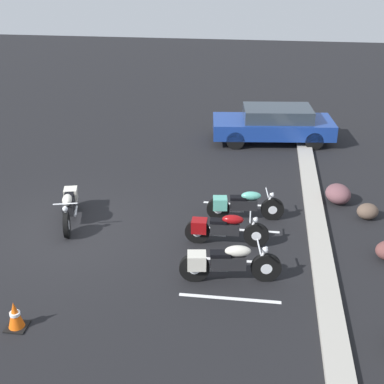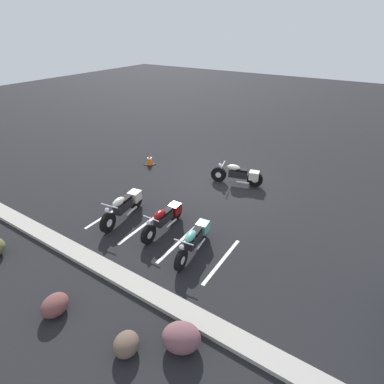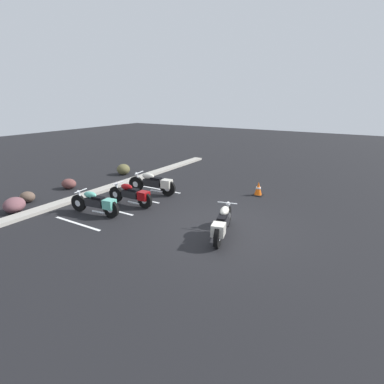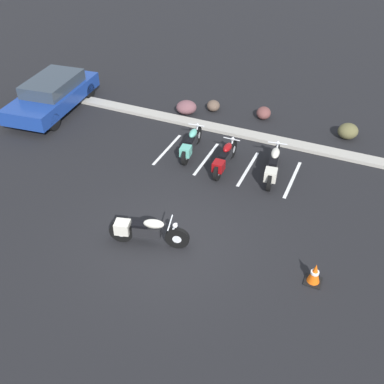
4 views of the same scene
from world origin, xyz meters
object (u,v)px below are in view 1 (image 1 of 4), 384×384
landscape_rock_0 (338,194)px  traffic_cone (15,316)px  parked_bike_1 (222,229)px  parked_bike_0 (241,205)px  motorcycle_cream_featured (69,205)px  landscape_rock_3 (368,211)px  car_blue (274,124)px  parked_bike_2 (225,262)px

landscape_rock_0 → traffic_cone: size_ratio=1.37×
parked_bike_1 → traffic_cone: (3.62, -3.59, -0.15)m
landscape_rock_0 → traffic_cone: 9.13m
landscape_rock_0 → parked_bike_0: bearing=-62.7°
parked_bike_0 → parked_bike_1: (1.34, -0.38, -0.00)m
parked_bike_1 → landscape_rock_0: size_ratio=2.56×
motorcycle_cream_featured → parked_bike_1: (0.67, 4.05, -0.02)m
traffic_cone → landscape_rock_0: bearing=133.7°
parked_bike_0 → landscape_rock_3: size_ratio=3.55×
motorcycle_cream_featured → car_blue: car_blue is taller
parked_bike_0 → traffic_cone: 6.36m
parked_bike_0 → car_blue: 6.30m
parked_bike_1 → traffic_cone: size_ratio=3.50×
traffic_cone → parked_bike_1: bearing=135.2°
parked_bike_1 → parked_bike_2: parked_bike_2 is taller
traffic_cone → parked_bike_2: bearing=118.8°
car_blue → landscape_rock_0: (4.88, 1.79, -0.41)m
parked_bike_2 → traffic_cone: (2.08, -3.78, -0.19)m
traffic_cone → landscape_rock_3: bearing=126.9°
parked_bike_0 → landscape_rock_0: bearing=20.5°
parked_bike_0 → landscape_rock_3: bearing=1.8°
car_blue → landscape_rock_0: size_ratio=5.68×
parked_bike_0 → parked_bike_1: bearing=-112.7°
motorcycle_cream_featured → landscape_rock_3: bearing=83.9°
parked_bike_0 → motorcycle_cream_featured: bearing=-178.2°
parked_bike_0 → traffic_cone: (4.96, -3.98, -0.15)m
car_blue → traffic_cone: car_blue is taller
landscape_rock_0 → motorcycle_cream_featured: bearing=-74.0°
motorcycle_cream_featured → traffic_cone: 4.32m
parked_bike_2 → traffic_cone: parked_bike_2 is taller
parked_bike_1 → traffic_cone: bearing=-135.7°
landscape_rock_3 → parked_bike_2: bearing=-46.0°
landscape_rock_0 → landscape_rock_3: bearing=38.1°
motorcycle_cream_featured → parked_bike_2: size_ratio=0.95×
motorcycle_cream_featured → traffic_cone: motorcycle_cream_featured is taller
traffic_cone → motorcycle_cream_featured: bearing=-174.0°
parked_bike_2 → landscape_rock_3: bearing=36.0°
parked_bike_2 → car_blue: 9.18m
parked_bike_1 → car_blue: 7.68m
parked_bike_0 → car_blue: (-6.24, 0.83, 0.26)m
motorcycle_cream_featured → traffic_cone: (4.29, 0.45, -0.17)m
parked_bike_1 → parked_bike_2: bearing=-84.0°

